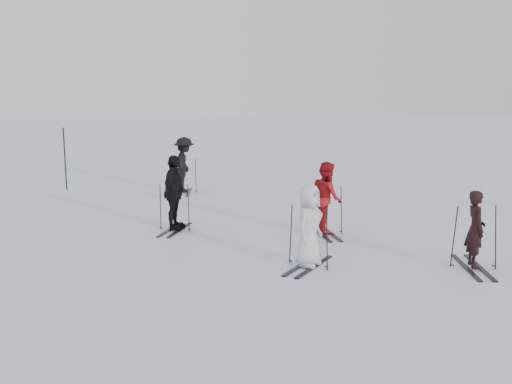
# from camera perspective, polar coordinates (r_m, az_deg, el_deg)

# --- Properties ---
(ground) EXTENTS (120.00, 120.00, 0.00)m
(ground) POSITION_cam_1_polar(r_m,az_deg,el_deg) (13.21, 1.03, -5.01)
(ground) COLOR silver
(ground) RESTS_ON ground
(skier_near_dark) EXTENTS (0.51, 0.63, 1.52)m
(skier_near_dark) POSITION_cam_1_polar(r_m,az_deg,el_deg) (11.91, 21.08, -3.61)
(skier_near_dark) COLOR black
(skier_near_dark) RESTS_ON ground
(skier_red) EXTENTS (0.72, 0.89, 1.75)m
(skier_red) POSITION_cam_1_polar(r_m,az_deg,el_deg) (13.84, 7.08, -0.68)
(skier_red) COLOR maroon
(skier_red) RESTS_ON ground
(skier_grey) EXTENTS (0.92, 0.93, 1.62)m
(skier_grey) POSITION_cam_1_polar(r_m,az_deg,el_deg) (11.26, 5.30, -3.47)
(skier_grey) COLOR silver
(skier_grey) RESTS_ON ground
(skier_uphill_left) EXTENTS (0.90, 1.18, 1.86)m
(skier_uphill_left) POSITION_cam_1_polar(r_m,az_deg,el_deg) (14.26, -8.20, -0.17)
(skier_uphill_left) COLOR black
(skier_uphill_left) RESTS_ON ground
(skier_uphill_far) EXTENTS (0.93, 1.33, 1.87)m
(skier_uphill_far) POSITION_cam_1_polar(r_m,az_deg,el_deg) (19.59, -7.17, 2.65)
(skier_uphill_far) COLOR black
(skier_uphill_far) RESTS_ON ground
(skis_near_dark) EXTENTS (1.98, 1.41, 1.30)m
(skis_near_dark) POSITION_cam_1_polar(r_m,az_deg,el_deg) (11.93, 21.05, -4.12)
(skis_near_dark) COLOR black
(skis_near_dark) RESTS_ON ground
(skis_red) EXTENTS (1.73, 1.00, 1.22)m
(skis_red) POSITION_cam_1_polar(r_m,az_deg,el_deg) (13.89, 7.06, -1.74)
(skis_red) COLOR black
(skis_red) RESTS_ON ground
(skis_grey) EXTENTS (1.90, 1.86, 1.27)m
(skis_grey) POSITION_cam_1_polar(r_m,az_deg,el_deg) (11.30, 5.28, -4.34)
(skis_grey) COLOR black
(skis_grey) RESTS_ON ground
(skis_uphill_left) EXTENTS (1.88, 1.54, 1.21)m
(skis_uphill_left) POSITION_cam_1_polar(r_m,az_deg,el_deg) (14.32, -8.16, -1.44)
(skis_uphill_left) COLOR black
(skis_uphill_left) RESTS_ON ground
(skis_uphill_far) EXTENTS (1.83, 1.22, 1.23)m
(skis_uphill_far) POSITION_cam_1_polar(r_m,az_deg,el_deg) (19.63, -7.14, 1.72)
(skis_uphill_far) COLOR black
(skis_uphill_far) RESTS_ON ground
(piste_marker) EXTENTS (0.05, 0.05, 2.18)m
(piste_marker) POSITION_cam_1_polar(r_m,az_deg,el_deg) (21.11, -18.56, 3.16)
(piste_marker) COLOR black
(piste_marker) RESTS_ON ground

